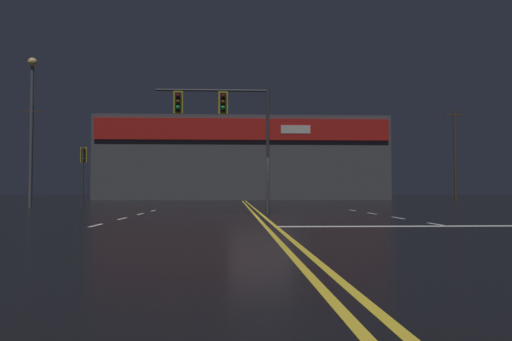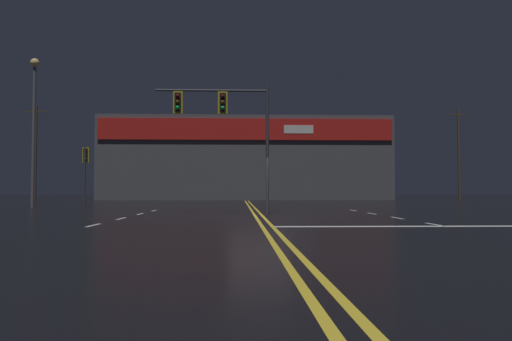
% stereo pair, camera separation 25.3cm
% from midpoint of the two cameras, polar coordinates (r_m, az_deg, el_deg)
% --- Properties ---
extents(ground_plane, '(200.00, 200.00, 0.00)m').
position_cam_midpoint_polar(ground_plane, '(20.66, 0.66, -5.20)').
color(ground_plane, black).
extents(road_markings, '(15.46, 60.00, 0.01)m').
position_cam_midpoint_polar(road_markings, '(19.49, 3.94, -5.36)').
color(road_markings, gold).
rests_on(road_markings, ground).
extents(traffic_signal_median, '(5.00, 0.36, 5.72)m').
position_cam_midpoint_polar(traffic_signal_median, '(22.16, -3.59, 6.35)').
color(traffic_signal_median, '#38383D').
rests_on(traffic_signal_median, ground).
extents(traffic_signal_corner_northwest, '(0.42, 0.36, 3.85)m').
position_cam_midpoint_polar(traffic_signal_corner_northwest, '(34.08, -18.73, 0.83)').
color(traffic_signal_corner_northwest, '#38383D').
rests_on(traffic_signal_corner_northwest, ground).
extents(streetlight_median_approach, '(0.56, 0.56, 9.46)m').
position_cam_midpoint_polar(streetlight_median_approach, '(34.77, -23.85, 6.15)').
color(streetlight_median_approach, '#59595E').
rests_on(streetlight_median_approach, ground).
extents(building_backdrop, '(32.54, 10.23, 9.31)m').
position_cam_midpoint_polar(building_backdrop, '(58.91, -1.09, 1.23)').
color(building_backdrop, '#4C4C51').
rests_on(building_backdrop, ground).
extents(utility_pole_row, '(48.04, 0.26, 10.08)m').
position_cam_midpoint_polar(utility_pole_row, '(53.96, -0.60, 2.14)').
color(utility_pole_row, '#4C3828').
rests_on(utility_pole_row, ground).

